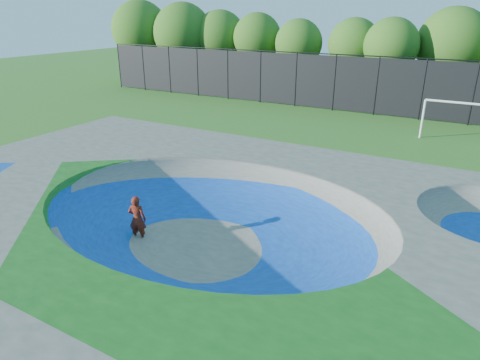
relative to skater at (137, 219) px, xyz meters
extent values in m
plane|color=#2D651C|center=(2.26, 0.76, -0.77)|extent=(120.00, 120.00, 0.00)
cube|color=gray|center=(2.26, 0.76, -0.02)|extent=(22.00, 14.00, 1.50)
imported|color=red|center=(0.00, 0.00, 0.00)|extent=(0.65, 0.53, 1.54)
cube|color=black|center=(0.00, 0.00, -0.75)|extent=(0.81, 0.42, 0.05)
cylinder|color=white|center=(6.00, 17.20, 0.33)|extent=(0.12, 0.12, 2.20)
cylinder|color=white|center=(7.65, 17.20, 1.42)|extent=(3.30, 0.12, 0.12)
cylinder|color=black|center=(-21.74, 21.76, 1.23)|extent=(0.09, 0.09, 4.00)
cylinder|color=black|center=(-18.74, 21.76, 1.23)|extent=(0.09, 0.09, 4.00)
cylinder|color=black|center=(-15.74, 21.76, 1.23)|extent=(0.09, 0.09, 4.00)
cylinder|color=black|center=(-12.74, 21.76, 1.23)|extent=(0.09, 0.09, 4.00)
cylinder|color=black|center=(-9.74, 21.76, 1.23)|extent=(0.09, 0.09, 4.00)
cylinder|color=black|center=(-6.74, 21.76, 1.23)|extent=(0.09, 0.09, 4.00)
cylinder|color=black|center=(-3.74, 21.76, 1.23)|extent=(0.09, 0.09, 4.00)
cylinder|color=black|center=(-0.74, 21.76, 1.23)|extent=(0.09, 0.09, 4.00)
cylinder|color=black|center=(2.26, 21.76, 1.23)|extent=(0.09, 0.09, 4.00)
cylinder|color=black|center=(5.26, 21.76, 1.23)|extent=(0.09, 0.09, 4.00)
cylinder|color=black|center=(8.26, 21.76, 1.23)|extent=(0.09, 0.09, 4.00)
cube|color=black|center=(2.26, 21.76, 1.23)|extent=(48.00, 0.03, 3.80)
cylinder|color=black|center=(2.26, 21.76, 3.23)|extent=(48.00, 0.08, 0.08)
cylinder|color=#483924|center=(-22.37, 25.79, 0.71)|extent=(0.44, 0.44, 2.97)
sphere|color=#2C5B17|center=(-22.37, 25.79, 4.33)|extent=(5.70, 5.70, 5.70)
cylinder|color=#483924|center=(-17.56, 26.38, 0.62)|extent=(0.44, 0.44, 2.78)
sphere|color=#2C5B17|center=(-17.56, 26.38, 4.12)|extent=(5.64, 5.64, 5.64)
cylinder|color=#483924|center=(-14.23, 27.82, 0.57)|extent=(0.44, 0.44, 2.69)
sphere|color=#2C5B17|center=(-14.23, 27.82, 3.77)|extent=(4.96, 4.96, 4.96)
cylinder|color=#483924|center=(-10.05, 27.52, 0.72)|extent=(0.44, 0.44, 2.98)
sphere|color=#2C5B17|center=(-10.05, 27.52, 3.84)|extent=(4.36, 4.36, 4.36)
cylinder|color=#483924|center=(-5.71, 26.82, 0.62)|extent=(0.44, 0.44, 2.79)
sphere|color=#2C5B17|center=(-5.71, 26.82, 3.53)|extent=(4.02, 4.02, 4.02)
cylinder|color=#483924|center=(-1.04, 27.13, 0.64)|extent=(0.44, 0.44, 2.82)
sphere|color=#2C5B17|center=(-1.04, 27.13, 3.59)|extent=(4.13, 4.13, 4.13)
cylinder|color=#483924|center=(2.18, 25.57, 0.70)|extent=(0.44, 0.44, 2.95)
sphere|color=#2C5B17|center=(2.18, 25.57, 3.70)|extent=(4.05, 4.05, 4.05)
cylinder|color=#483924|center=(6.10, 27.93, 0.56)|extent=(0.44, 0.44, 2.67)
sphere|color=#2C5B17|center=(6.10, 27.93, 3.85)|extent=(5.21, 5.21, 5.21)
camera|label=1|loc=(8.72, -8.87, 6.07)|focal=32.00mm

